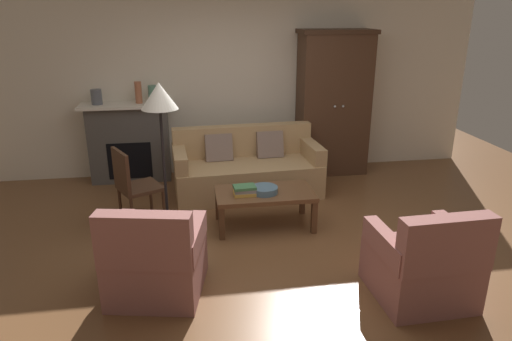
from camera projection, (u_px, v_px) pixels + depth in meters
The scene contains 15 objects.
ground_plane at pixel (264, 247), 4.82m from camera, with size 9.60×9.60×0.00m, color brown.
back_wall at pixel (235, 78), 6.73m from camera, with size 7.20×0.10×2.80m, color silver.
fireplace at pixel (130, 142), 6.55m from camera, with size 1.26×0.48×1.12m.
armoire at pixel (333, 103), 6.74m from camera, with size 1.06×0.57×2.09m.
couch at pixel (247, 170), 6.17m from camera, with size 1.96×0.96×0.86m.
coffee_table at pixel (265, 196), 5.18m from camera, with size 1.10×0.60×0.42m.
fruit_bowl at pixel (264, 190), 5.12m from camera, with size 0.30×0.30×0.07m, color slate.
book_stack at pixel (245, 190), 5.06m from camera, with size 0.26×0.19×0.11m.
mantel_vase_slate at pixel (96, 97), 6.26m from camera, with size 0.15×0.15×0.21m, color #565B66.
mantel_vase_terracotta at pixel (138, 92), 6.32m from camera, with size 0.09×0.09×0.30m, color #A86042.
mantel_vase_jade at pixel (153, 94), 6.36m from camera, with size 0.14×0.14×0.24m, color slate.
armchair_near_left at pixel (155, 261), 3.94m from camera, with size 0.90×0.91×0.88m.
armchair_near_right at pixel (423, 265), 3.88m from camera, with size 0.80×0.79×0.88m.
side_chair_wooden at pixel (132, 182), 5.18m from camera, with size 0.59×0.59×0.90m.
floor_lamp at pixel (160, 106), 4.48m from camera, with size 0.36×0.36×1.69m.
Camera 1 is at (-0.75, -4.21, 2.36)m, focal length 32.33 mm.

